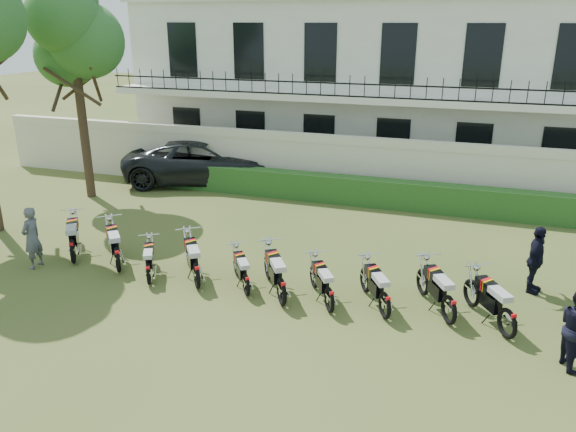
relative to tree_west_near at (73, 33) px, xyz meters
name	(u,v)px	position (x,y,z in m)	size (l,w,h in m)	color
ground	(269,286)	(8.96, -5.00, -5.89)	(100.00, 100.00, 0.00)	#394A1D
perimeter_wall	(343,166)	(8.96, 3.00, -4.72)	(30.00, 0.35, 2.30)	beige
hedge	(365,192)	(9.96, 2.20, -5.39)	(18.00, 0.60, 1.00)	#1F4819
building	(375,80)	(8.96, 8.96, -2.18)	(20.40, 9.60, 7.40)	white
tree_west_near	(73,33)	(0.00, 0.00, 0.00)	(3.40, 3.20, 7.90)	#473323
motorcycle_0	(72,246)	(3.44, -5.41, -5.36)	(1.30, 1.78, 1.15)	black
motorcycle_1	(117,254)	(4.93, -5.51, -5.35)	(1.47, 1.68, 1.16)	black
motorcycle_2	(148,269)	(6.09, -5.88, -5.45)	(0.92, 1.56, 0.95)	black
motorcycle_3	(196,270)	(7.34, -5.70, -5.36)	(1.30, 1.75, 1.14)	black
motorcycle_4	(246,280)	(8.64, -5.67, -5.45)	(1.06, 1.49, 0.95)	black
motorcycle_5	(282,285)	(9.61, -5.86, -5.36)	(1.23, 1.84, 1.15)	black
motorcycle_6	(330,294)	(10.74, -5.82, -5.42)	(1.06, 1.65, 1.03)	black
motorcycle_7	(385,299)	(11.97, -5.71, -5.40)	(1.05, 1.73, 1.06)	black
motorcycle_8	(450,303)	(13.33, -5.51, -5.37)	(1.09, 1.86, 1.12)	black
motorcycle_9	(508,316)	(14.51, -5.72, -5.37)	(1.16, 1.82, 1.13)	black
suv	(204,161)	(3.18, 3.09, -5.01)	(2.90, 6.30, 1.75)	black
inspector	(32,238)	(2.60, -5.90, -5.04)	(0.62, 0.40, 1.69)	#5C5C61
officer_5	(536,260)	(15.18, -3.23, -5.05)	(0.99, 0.41, 1.69)	black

